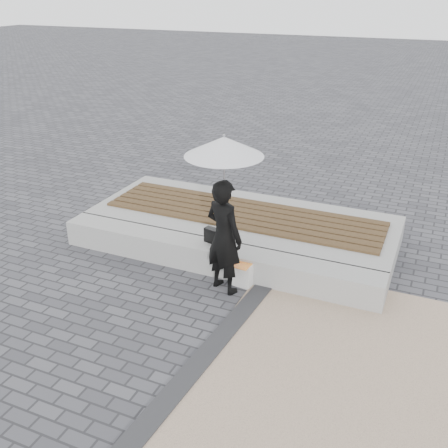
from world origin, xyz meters
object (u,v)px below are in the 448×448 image
Objects in this scene: handbag at (215,236)px; canvas_tote at (241,274)px; woman at (224,237)px; seating_ledge at (213,257)px; parasol at (224,146)px.

canvas_tote is (0.55, -0.33, -0.34)m from handbag.
woman is at bearing -40.29° from handbag.
seating_ledge is 0.61m from canvas_tote.
canvas_tote is (0.55, -0.26, -0.02)m from seating_ledge.
woman is 4.59× the size of canvas_tote.
seating_ledge is at bearing 161.31° from canvas_tote.
woman is 1.26× the size of parasol.
woman is 5.09× the size of handbag.
canvas_tote is (0.18, 0.18, -0.63)m from woman.
woman is at bearing -49.87° from seating_ledge.
seating_ledge reaches higher than canvas_tote.
seating_ledge is at bearing -75.93° from handbag.
parasol is 1.90m from canvas_tote.
woman is 1.25m from parasol.
seating_ledge is 3.89× the size of parasol.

